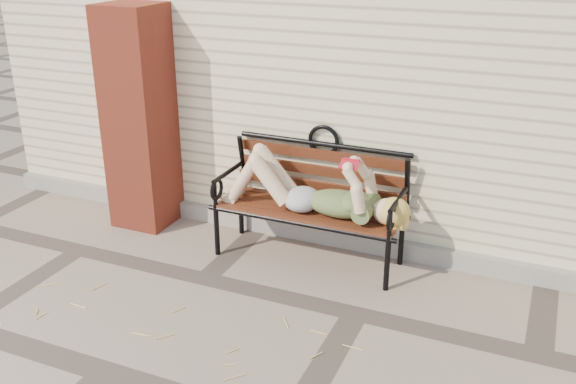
% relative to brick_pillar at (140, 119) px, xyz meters
% --- Properties ---
extents(ground, '(80.00, 80.00, 0.00)m').
position_rel_brick_pillar_xyz_m(ground, '(2.30, -0.75, -1.00)').
color(ground, gray).
rests_on(ground, ground).
extents(house_wall, '(8.00, 4.00, 3.00)m').
position_rel_brick_pillar_xyz_m(house_wall, '(2.30, 2.25, 0.50)').
color(house_wall, beige).
rests_on(house_wall, ground).
extents(foundation_strip, '(8.00, 0.10, 0.15)m').
position_rel_brick_pillar_xyz_m(foundation_strip, '(2.30, 0.22, -0.93)').
color(foundation_strip, gray).
rests_on(foundation_strip, ground).
extents(brick_pillar, '(0.50, 0.50, 2.00)m').
position_rel_brick_pillar_xyz_m(brick_pillar, '(0.00, 0.00, 0.00)').
color(brick_pillar, '#A23724').
rests_on(brick_pillar, ground).
extents(garden_bench, '(1.67, 0.67, 1.08)m').
position_rel_brick_pillar_xyz_m(garden_bench, '(1.67, -0.01, -0.39)').
color(garden_bench, black).
rests_on(garden_bench, ground).
extents(reading_woman, '(1.58, 0.36, 0.50)m').
position_rel_brick_pillar_xyz_m(reading_woman, '(1.69, -0.15, -0.36)').
color(reading_woman, '#0A3548').
rests_on(reading_woman, ground).
extents(straw_scatter, '(2.83, 1.69, 0.01)m').
position_rel_brick_pillar_xyz_m(straw_scatter, '(1.40, -1.72, -0.99)').
color(straw_scatter, '#E8C771').
rests_on(straw_scatter, ground).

